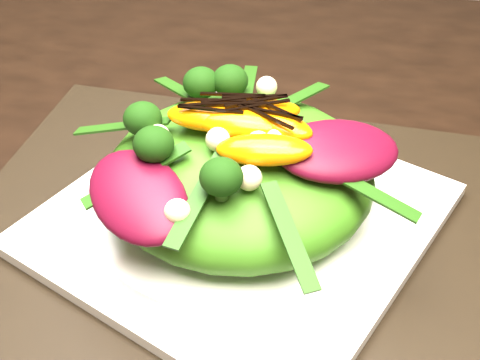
% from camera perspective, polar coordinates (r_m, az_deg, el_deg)
% --- Properties ---
extents(placemat, '(0.45, 0.35, 0.00)m').
position_cam_1_polar(placemat, '(0.51, 0.00, -3.87)').
color(placemat, black).
rests_on(placemat, dining_table).
extents(plate_base, '(0.35, 0.35, 0.01)m').
position_cam_1_polar(plate_base, '(0.51, 0.00, -3.29)').
color(plate_base, white).
rests_on(plate_base, placemat).
extents(salad_bowl, '(0.29, 0.29, 0.02)m').
position_cam_1_polar(salad_bowl, '(0.50, 0.00, -2.12)').
color(salad_bowl, white).
rests_on(salad_bowl, plate_base).
extents(lettuce_mound, '(0.22, 0.22, 0.07)m').
position_cam_1_polar(lettuce_mound, '(0.48, 0.00, 0.65)').
color(lettuce_mound, '#3B7415').
rests_on(lettuce_mound, salad_bowl).
extents(radicchio_leaf, '(0.11, 0.09, 0.02)m').
position_cam_1_polar(radicchio_leaf, '(0.45, 8.71, 2.59)').
color(radicchio_leaf, '#480718').
rests_on(radicchio_leaf, lettuce_mound).
extents(orange_segment, '(0.07, 0.05, 0.02)m').
position_cam_1_polar(orange_segment, '(0.46, -2.37, 5.59)').
color(orange_segment, orange).
rests_on(orange_segment, lettuce_mound).
extents(broccoli_floret, '(0.05, 0.05, 0.04)m').
position_cam_1_polar(broccoli_floret, '(0.49, -6.94, 7.77)').
color(broccoli_floret, '#1A360A').
rests_on(broccoli_floret, lettuce_mound).
extents(macadamia_nut, '(0.02, 0.02, 0.02)m').
position_cam_1_polar(macadamia_nut, '(0.41, 4.56, -1.17)').
color(macadamia_nut, '#FEF4B3').
rests_on(macadamia_nut, lettuce_mound).
extents(balsamic_drizzle, '(0.05, 0.02, 0.00)m').
position_cam_1_polar(balsamic_drizzle, '(0.46, -2.40, 6.57)').
color(balsamic_drizzle, black).
rests_on(balsamic_drizzle, orange_segment).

